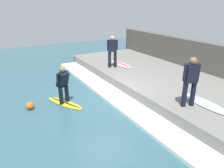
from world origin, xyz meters
The scene contains 11 objects.
ground_plane centered at (0.00, 0.00, 0.00)m, with size 28.00×28.00×0.00m, color #335B66.
concrete_ledge centered at (3.20, 0.00, 0.26)m, with size 4.40×12.83×0.52m, color slate.
back_wall centered at (5.65, 0.00, 0.99)m, with size 0.50×13.47×1.98m, color #544F49.
wave_foam_crest centered at (0.51, 0.00, 0.06)m, with size 0.98×12.19×0.13m, color white.
surfboard_riding centered at (-1.52, 0.59, 0.03)m, with size 1.19×1.88×0.07m.
surfer_riding centered at (-1.52, 0.59, 0.90)m, with size 0.54×0.55×1.51m.
surfer_waiting_near centered at (1.88, 2.67, 1.48)m, with size 0.54×0.37×1.71m.
surfboard_waiting_near centered at (2.56, 2.84, 0.55)m, with size 0.60×1.86×0.07m.
surfer_waiting_far centered at (1.79, -2.69, 1.48)m, with size 0.56×0.37×1.71m.
surfboard_waiting_far centered at (2.42, -2.89, 0.55)m, with size 0.68×2.08×0.06m.
marker_buoy centered at (-2.82, 0.78, 0.15)m, with size 0.30×0.30×0.30m, color orange.
Camera 1 is at (-3.80, -7.29, 3.86)m, focal length 35.00 mm.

